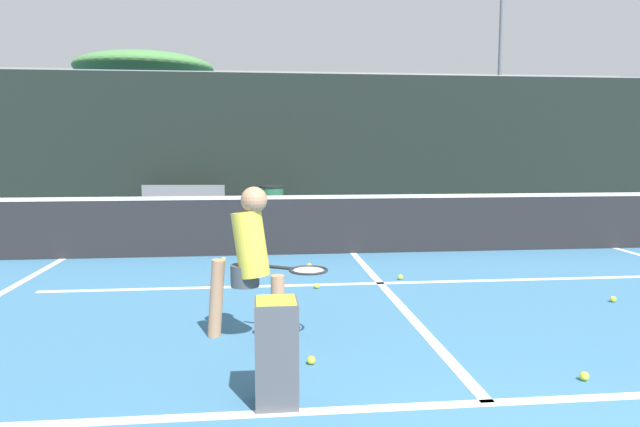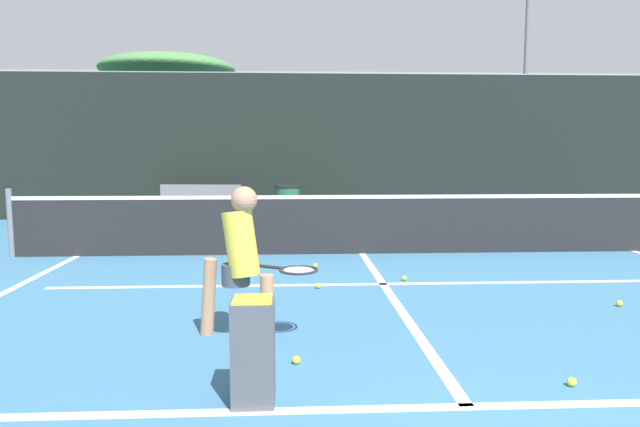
% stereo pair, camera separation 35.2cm
% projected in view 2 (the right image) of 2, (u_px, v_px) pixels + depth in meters
% --- Properties ---
extents(court_baseline_near, '(11.00, 0.10, 0.01)m').
position_uv_depth(court_baseline_near, '(467.00, 406.00, 3.72)').
color(court_baseline_near, white).
rests_on(court_baseline_near, ground).
extents(court_service_line, '(8.25, 0.10, 0.01)m').
position_uv_depth(court_service_line, '(383.00, 284.00, 7.11)').
color(court_service_line, white).
rests_on(court_service_line, ground).
extents(court_center_mark, '(0.10, 5.50, 0.01)m').
position_uv_depth(court_center_mark, '(392.00, 298.00, 6.45)').
color(court_center_mark, white).
rests_on(court_center_mark, ground).
extents(net, '(11.09, 0.09, 1.07)m').
position_uv_depth(net, '(362.00, 222.00, 9.13)').
color(net, slate).
rests_on(net, ground).
extents(fence_back, '(24.00, 0.06, 3.50)m').
position_uv_depth(fence_back, '(338.00, 146.00, 13.83)').
color(fence_back, black).
rests_on(fence_back, ground).
extents(player_practicing, '(1.15, 0.55, 1.37)m').
position_uv_depth(player_practicing, '(242.00, 256.00, 4.94)').
color(player_practicing, tan).
rests_on(player_practicing, ground).
extents(tennis_ball_scattered_0, '(0.07, 0.07, 0.07)m').
position_uv_depth(tennis_ball_scattered_0, '(620.00, 303.00, 6.10)').
color(tennis_ball_scattered_0, '#D1E033').
rests_on(tennis_ball_scattered_0, ground).
extents(tennis_ball_scattered_1, '(0.07, 0.07, 0.07)m').
position_uv_depth(tennis_ball_scattered_1, '(404.00, 278.00, 7.29)').
color(tennis_ball_scattered_1, '#D1E033').
rests_on(tennis_ball_scattered_1, ground).
extents(tennis_ball_scattered_3, '(0.07, 0.07, 0.07)m').
position_uv_depth(tennis_ball_scattered_3, '(318.00, 286.00, 6.88)').
color(tennis_ball_scattered_3, '#D1E033').
rests_on(tennis_ball_scattered_3, ground).
extents(tennis_ball_scattered_4, '(0.07, 0.07, 0.07)m').
position_uv_depth(tennis_ball_scattered_4, '(296.00, 360.00, 4.46)').
color(tennis_ball_scattered_4, '#D1E033').
rests_on(tennis_ball_scattered_4, ground).
extents(tennis_ball_scattered_6, '(0.07, 0.07, 0.07)m').
position_uv_depth(tennis_ball_scattered_6, '(315.00, 266.00, 8.08)').
color(tennis_ball_scattered_6, '#D1E033').
rests_on(tennis_ball_scattered_6, ground).
extents(tennis_ball_scattered_7, '(0.07, 0.07, 0.07)m').
position_uv_depth(tennis_ball_scattered_7, '(572.00, 382.00, 4.04)').
color(tennis_ball_scattered_7, '#D1E033').
rests_on(tennis_ball_scattered_7, ground).
extents(tennis_ball_scattered_11, '(0.07, 0.07, 0.07)m').
position_uv_depth(tennis_ball_scattered_11, '(232.00, 258.00, 8.62)').
color(tennis_ball_scattered_11, '#D1E033').
rests_on(tennis_ball_scattered_11, ground).
extents(ball_hopper, '(0.28, 0.28, 0.71)m').
position_uv_depth(ball_hopper, '(253.00, 349.00, 3.74)').
color(ball_hopper, '#4C4C51').
rests_on(ball_hopper, ground).
extents(courtside_bench, '(1.92, 0.57, 0.86)m').
position_uv_depth(courtside_bench, '(200.00, 201.00, 13.12)').
color(courtside_bench, slate).
rests_on(courtside_bench, ground).
extents(trash_bin, '(0.57, 0.57, 0.85)m').
position_uv_depth(trash_bin, '(288.00, 204.00, 13.07)').
color(trash_bin, '#28603D').
rests_on(trash_bin, ground).
extents(parked_car, '(1.79, 3.94, 1.47)m').
position_uv_depth(parked_car, '(194.00, 186.00, 16.36)').
color(parked_car, black).
rests_on(parked_car, ground).
extents(floodlight_mast, '(1.10, 0.24, 9.07)m').
position_uv_depth(floodlight_mast, '(527.00, 35.00, 20.29)').
color(floodlight_mast, slate).
rests_on(floodlight_mast, ground).
extents(tree_west, '(3.52, 3.52, 4.00)m').
position_uv_depth(tree_west, '(155.00, 101.00, 21.55)').
color(tree_west, brown).
rests_on(tree_west, ground).
extents(tree_mid, '(4.01, 4.01, 4.45)m').
position_uv_depth(tree_mid, '(168.00, 84.00, 20.14)').
color(tree_mid, brown).
rests_on(tree_mid, ground).
extents(tree_east, '(4.17, 4.17, 4.59)m').
position_uv_depth(tree_east, '(168.00, 71.00, 17.77)').
color(tree_east, brown).
rests_on(tree_east, ground).
extents(building_far, '(36.00, 2.40, 5.62)m').
position_uv_depth(building_far, '(312.00, 128.00, 30.52)').
color(building_far, gray).
rests_on(building_far, ground).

